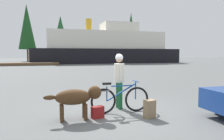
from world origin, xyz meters
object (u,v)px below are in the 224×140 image
backpack (150,109)px  ferry_boat (106,48)px  person_cyclist (119,76)px  bicycle (120,99)px  sailboat_moored (124,60)px  handbag_pannier (98,112)px  dog (77,97)px

backpack → ferry_boat: 35.66m
ferry_boat → person_cyclist: bearing=-103.4°
bicycle → person_cyclist: bearing=75.2°
bicycle → backpack: bicycle is taller
bicycle → backpack: size_ratio=3.63×
bicycle → person_cyclist: person_cyclist is taller
ferry_boat → sailboat_moored: bearing=12.1°
backpack → handbag_pannier: 1.39m
bicycle → sailboat_moored: size_ratio=0.20×
person_cyclist → backpack: (0.47, -1.19, -0.79)m
dog → handbag_pannier: 0.69m
person_cyclist → ferry_boat: ferry_boat is taller
dog → handbag_pannier: dog is taller
dog → sailboat_moored: bearing=69.2°
person_cyclist → dog: 1.68m
handbag_pannier → bicycle: bearing=24.5°
dog → person_cyclist: bearing=29.9°
ferry_boat → sailboat_moored: 4.69m
dog → ferry_boat: ferry_boat is taller
backpack → sailboat_moored: (11.50, 35.62, 0.28)m
handbag_pannier → sailboat_moored: 37.53m
backpack → handbag_pannier: (-1.34, 0.36, -0.08)m
bicycle → sailboat_moored: 36.97m
bicycle → dog: bicycle is taller
ferry_boat → dog: bearing=-105.3°
person_cyclist → backpack: person_cyclist is taller
bicycle → sailboat_moored: (12.11, 34.93, 0.12)m
backpack → ferry_boat: size_ratio=0.02×
bicycle → dog: bearing=-166.5°
dog → ferry_boat: size_ratio=0.06×
backpack → dog: bearing=168.4°
dog → ferry_boat: (9.40, 34.38, 2.25)m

